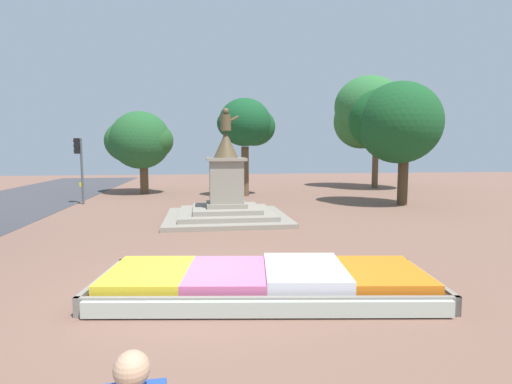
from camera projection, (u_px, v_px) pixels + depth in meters
The scene contains 8 objects.
ground_plane at pixel (198, 291), 8.00m from camera, with size 80.69×80.69×0.00m, color brown.
flower_planter at pixel (267, 282), 7.85m from camera, with size 6.81×3.33×0.54m.
statue_monument at pixel (226, 199), 16.30m from camera, with size 4.88×4.88×4.51m.
traffic_light_far_corner at pixel (79, 159), 20.74m from camera, with size 0.42×0.31×3.45m.
park_tree_far_left at pixel (246, 124), 24.25m from camera, with size 3.66×3.38×5.96m.
park_tree_behind_statue at pixel (140, 141), 25.84m from camera, with size 4.55×4.68×5.31m.
park_tree_far_right at pixel (376, 115), 29.70m from camera, with size 6.22×6.68×8.41m.
park_tree_street_side at pixel (394, 122), 20.32m from camera, with size 4.41×4.56×6.26m.
Camera 1 is at (0.08, -7.84, 2.80)m, focal length 28.00 mm.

